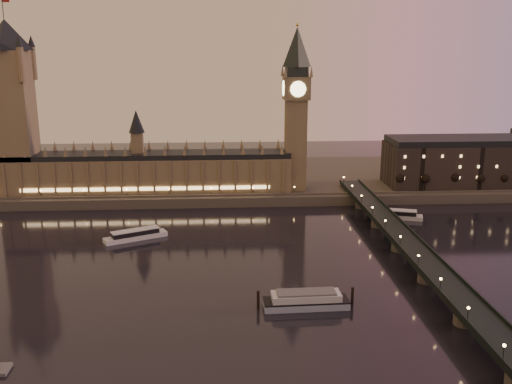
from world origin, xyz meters
TOP-DOWN VIEW (x-y plane):
  - ground at (0.00, 0.00)m, footprint 700.00×700.00m
  - far_embankment at (30.00, 165.00)m, footprint 560.00×130.00m
  - palace_of_westminster at (-40.12, 120.99)m, footprint 180.00×26.62m
  - victoria_tower at (-120.00, 121.00)m, footprint 31.68×31.68m
  - big_ben at (53.99, 120.99)m, footprint 17.68×17.68m
  - westminster_bridge at (91.61, 0.00)m, footprint 13.20×260.00m
  - city_block at (194.94, 130.93)m, footprint 155.00×45.00m
  - bare_tree_0 at (120.83, 109.00)m, footprint 5.50×5.50m
  - bare_tree_1 at (137.94, 109.00)m, footprint 5.50×5.50m
  - bare_tree_2 at (155.06, 109.00)m, footprint 5.50×5.50m
  - bare_tree_3 at (172.17, 109.00)m, footprint 5.50×5.50m
  - bare_tree_4 at (189.28, 109.00)m, footprint 5.50×5.50m
  - cruise_boat_a at (-38.05, 44.07)m, footprint 32.09×20.57m
  - cruise_boat_b at (107.19, 71.70)m, footprint 29.19×14.71m
  - moored_barge at (37.82, -39.71)m, footprint 37.38×10.07m

SIDE VIEW (x-z plane):
  - ground at x=0.00m, z-range 0.00..0.00m
  - cruise_boat_a at x=-38.05m, z-range -0.31..4.86m
  - cruise_boat_b at x=107.19m, z-range -0.31..4.92m
  - moored_barge at x=37.82m, z-range -0.53..6.32m
  - far_embankment at x=30.00m, z-range 0.00..6.00m
  - westminster_bridge at x=91.61m, z-range -2.13..13.17m
  - bare_tree_0 at x=120.83m, z-range 8.74..19.91m
  - bare_tree_1 at x=137.94m, z-range 8.74..19.91m
  - bare_tree_2 at x=155.06m, z-range 8.74..19.91m
  - bare_tree_3 at x=172.17m, z-range 8.74..19.91m
  - bare_tree_4 at x=189.28m, z-range 8.74..19.91m
  - palace_of_westminster at x=-40.12m, z-range -4.29..47.71m
  - city_block at x=194.94m, z-range 5.24..39.24m
  - big_ben at x=53.99m, z-range 11.95..115.95m
  - victoria_tower at x=-120.00m, z-range 6.79..124.79m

